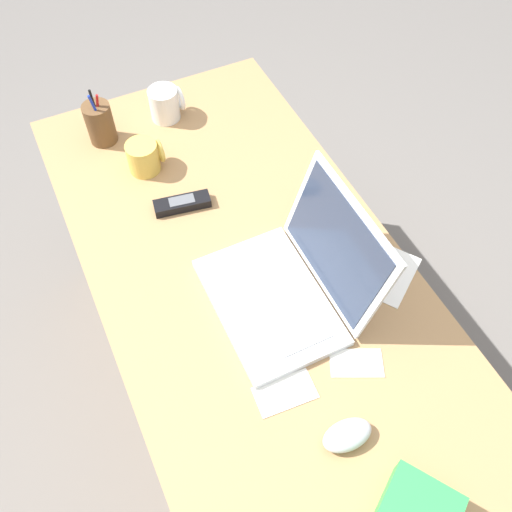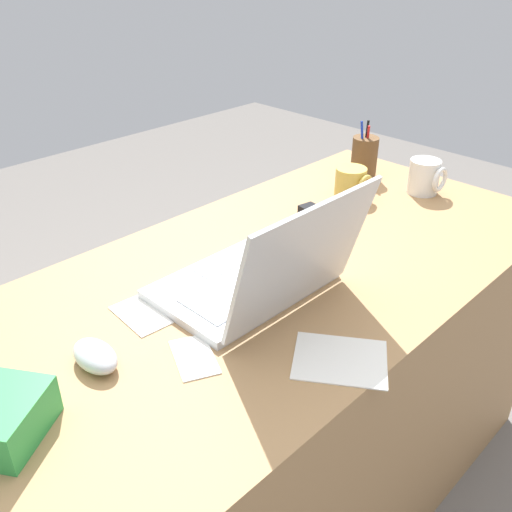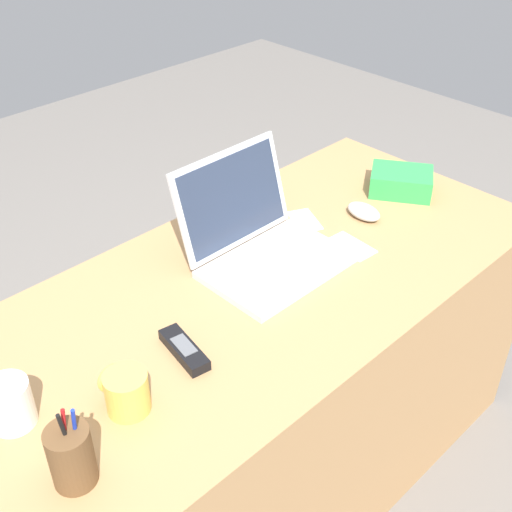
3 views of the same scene
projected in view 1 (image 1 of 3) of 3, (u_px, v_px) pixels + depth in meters
ground_plane at (256, 398)px, 1.91m from camera, size 6.00×6.00×0.00m
desk at (256, 350)px, 1.61m from camera, size 1.54×0.71×0.73m
laptop at (292, 282)px, 1.25m from camera, size 0.34×0.31×0.25m
computer_mouse at (348, 435)px, 1.09m from camera, size 0.06×0.10×0.04m
coffee_mug_white at (144, 157)px, 1.49m from camera, size 0.08×0.10×0.09m
coffee_mug_tall at (165, 104)px, 1.60m from camera, size 0.08×0.10×0.09m
cordless_phone at (182, 203)px, 1.43m from camera, size 0.07×0.15×0.03m
pen_holder at (100, 123)px, 1.54m from camera, size 0.08×0.08×0.17m
paper_note_near_laptop at (356, 363)px, 1.19m from camera, size 0.11×0.13×0.00m
paper_note_left at (285, 393)px, 1.15m from camera, size 0.08×0.13×0.00m
paper_note_right at (385, 272)px, 1.32m from camera, size 0.19×0.20×0.00m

